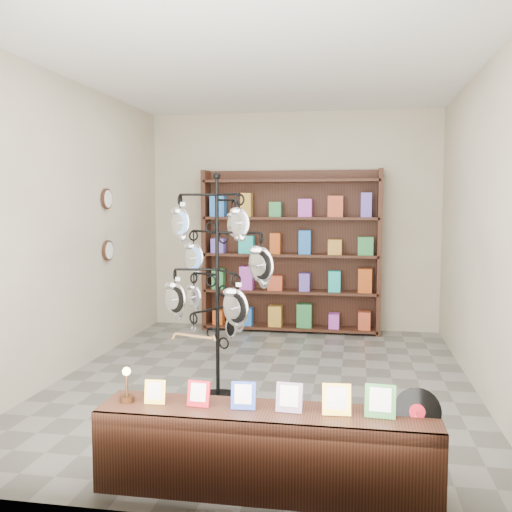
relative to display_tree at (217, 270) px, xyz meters
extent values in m
plane|color=slate|center=(0.32, 0.59, -1.16)|extent=(5.00, 5.00, 0.00)
plane|color=beige|center=(0.32, 3.09, 0.34)|extent=(4.00, 0.00, 4.00)
plane|color=beige|center=(0.32, -1.91, 0.34)|extent=(4.00, 0.00, 4.00)
plane|color=beige|center=(-1.68, 0.59, 0.34)|extent=(0.00, 5.00, 5.00)
plane|color=beige|center=(2.32, 0.59, 0.34)|extent=(0.00, 5.00, 5.00)
plane|color=white|center=(0.32, 0.59, 1.84)|extent=(5.00, 5.00, 0.00)
cylinder|color=black|center=(0.00, 0.00, -1.15)|extent=(0.54, 0.54, 0.03)
cylinder|color=black|center=(0.00, 0.00, -0.18)|extent=(0.04, 0.04, 1.96)
sphere|color=black|center=(0.00, 0.00, 0.82)|extent=(0.07, 0.07, 0.07)
ellipsoid|color=silver|center=(0.08, 0.19, -0.55)|extent=(0.11, 0.07, 0.21)
cube|color=tan|center=(-0.15, -0.24, -0.54)|extent=(0.36, 0.13, 0.04)
cube|color=black|center=(0.68, -1.53, -0.91)|extent=(2.05, 0.43, 0.50)
cube|color=yellow|center=(-0.02, -1.54, -0.59)|extent=(0.13, 0.05, 0.15)
cube|color=red|center=(0.26, -1.53, -0.58)|extent=(0.14, 0.05, 0.16)
cube|color=#263FA5|center=(0.54, -1.53, -0.58)|extent=(0.15, 0.05, 0.17)
cube|color=#E54C33|center=(0.82, -1.53, -0.57)|extent=(0.16, 0.06, 0.18)
cube|color=yellow|center=(1.10, -1.53, -0.57)|extent=(0.17, 0.06, 0.19)
cube|color=#337233|center=(1.35, -1.53, -0.56)|extent=(0.18, 0.06, 0.19)
cylinder|color=black|center=(1.56, -1.48, -0.63)|extent=(0.28, 0.07, 0.27)
cylinder|color=red|center=(1.56, -1.49, -0.63)|extent=(0.09, 0.03, 0.09)
cylinder|color=#472A14|center=(-0.21, -1.54, -0.64)|extent=(0.09, 0.09, 0.04)
cylinder|color=#472A14|center=(-0.21, -1.54, -0.56)|extent=(0.02, 0.02, 0.13)
sphere|color=#FFBF59|center=(-0.21, -1.54, -0.47)|extent=(0.05, 0.05, 0.05)
cube|color=black|center=(0.32, 3.03, -0.06)|extent=(2.40, 0.04, 2.20)
cube|color=black|center=(-0.86, 2.87, -0.06)|extent=(0.06, 0.36, 2.20)
cube|color=black|center=(1.50, 2.87, -0.06)|extent=(0.06, 0.36, 2.20)
cube|color=black|center=(0.32, 2.87, -1.11)|extent=(2.36, 0.36, 0.04)
cube|color=black|center=(0.32, 2.87, -0.61)|extent=(2.36, 0.36, 0.03)
cube|color=black|center=(0.32, 2.87, -0.11)|extent=(2.36, 0.36, 0.04)
cube|color=black|center=(0.32, 2.87, 0.39)|extent=(2.36, 0.36, 0.04)
cube|color=black|center=(0.32, 2.87, 0.89)|extent=(2.36, 0.36, 0.04)
cylinder|color=black|center=(-1.65, 1.39, 0.64)|extent=(0.03, 0.24, 0.24)
cylinder|color=black|center=(-1.65, 1.39, 0.04)|extent=(0.03, 0.24, 0.24)
camera|label=1|loc=(1.19, -4.82, 0.58)|focal=40.00mm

